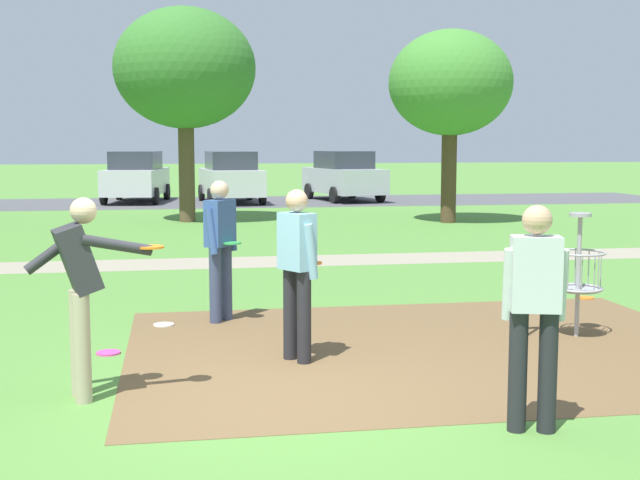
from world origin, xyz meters
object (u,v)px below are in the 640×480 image
Objects in this scene: player_waiting_right at (297,265)px; parked_car_center_right at (344,176)px; frisbee_near_basket at (108,353)px; frisbee_by_tee at (585,298)px; player_waiting_left at (535,305)px; disc_golf_basket at (573,270)px; player_foreground_watching at (220,242)px; player_throwing at (81,284)px; parked_car_center_left at (231,177)px; tree_mid_left at (185,69)px; parked_car_leftmost at (136,177)px; tree_mid_center at (450,84)px; frisbee_far_right at (164,325)px.

parked_car_center_right is (5.04, 22.81, -0.05)m from player_waiting_right.
frisbee_near_basket and frisbee_by_tee have the same top height.
player_waiting_left is 25.40m from parked_car_center_right.
player_foreground_watching is at bearing 158.97° from disc_golf_basket.
disc_golf_basket is 5.78× the size of frisbee_by_tee.
parked_car_center_left is at bearing 83.20° from player_throwing.
parked_car_leftmost is (-1.71, 8.07, -3.19)m from tree_mid_left.
tree_mid_center reaches higher than frisbee_by_tee.
disc_golf_basket is 5.35m from player_throwing.
tree_mid_left is (-5.29, 12.52, 4.10)m from frisbee_by_tee.
player_waiting_left is at bearing -41.62° from frisbee_near_basket.
player_foreground_watching is 6.95× the size of frisbee_near_basket.
player_throwing is at bearing -114.23° from player_foreground_watching.
parked_car_leftmost is 7.61m from parked_car_center_right.
player_waiting_right is at bearing -102.46° from parked_car_center_right.
frisbee_near_basket is at bearing -88.29° from parked_car_leftmost.
player_waiting_right is 2.50m from frisbee_far_right.
parked_car_leftmost reaches higher than frisbee_far_right.
player_waiting_right is 5.27m from frisbee_by_tee.
tree_mid_center is (4.67, 16.10, 2.74)m from player_waiting_left.
tree_mid_left reaches higher than parked_car_center_left.
tree_mid_center is (6.96, -1.42, -0.41)m from tree_mid_left.
parked_car_leftmost and parked_car_center_left have the same top height.
parked_car_center_right is at bearing 73.56° from player_throwing.
frisbee_by_tee is (6.32, 2.05, 0.00)m from frisbee_near_basket.
parked_car_center_right is (0.60, 20.14, 0.91)m from frisbee_by_tee.
frisbee_by_tee is (4.44, 2.67, -0.96)m from player_waiting_right.
frisbee_far_right is at bearing 163.38° from disc_golf_basket.
frisbee_by_tee is 14.20m from tree_mid_left.
parked_car_leftmost is at bearing 93.27° from frisbee_far_right.
frisbee_near_basket is (0.08, 1.54, -0.98)m from player_throwing.
disc_golf_basket is 4.76m from frisbee_far_right.
disc_golf_basket is at bearing 9.70° from player_waiting_right.
parked_car_center_right is (6.92, 22.19, 0.91)m from frisbee_near_basket.
disc_golf_basket reaches higher than frisbee_by_tee.
tree_mid_left reaches higher than frisbee_by_tee.
parked_car_center_left is at bearing -14.94° from parked_car_leftmost.
parked_car_center_right is (1.86, 22.27, 0.17)m from disc_golf_basket.
player_waiting_left is at bearing -121.10° from disc_golf_basket.
player_throwing is 3.04m from frisbee_far_right.
player_waiting_left is at bearing -88.54° from parked_car_center_left.
tree_mid_center is at bearing 66.05° from player_waiting_right.
frisbee_far_right is at bearing -172.26° from frisbee_by_tee.
tree_mid_center is 1.15× the size of parked_car_center_right.
player_throwing is 24.19m from parked_car_leftmost.
parked_car_center_right is (7.59, -0.46, 0.00)m from parked_car_leftmost.
parked_car_leftmost reaches higher than frisbee_near_basket.
disc_golf_basket is at bearing -21.03° from player_foreground_watching.
player_waiting_right is at bearing 121.71° from player_waiting_left.
tree_mid_center is 10.48m from parked_car_center_left.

